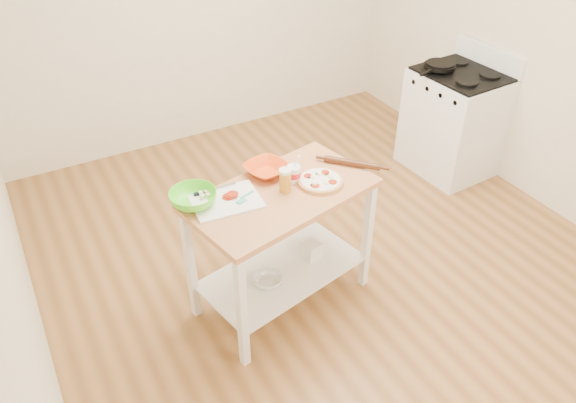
% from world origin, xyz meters
% --- Properties ---
extents(room_shell, '(4.04, 4.54, 2.74)m').
position_xyz_m(room_shell, '(0.00, 0.00, 1.35)').
color(room_shell, '#9B6A39').
rests_on(room_shell, ground).
extents(prep_island, '(1.26, 0.85, 0.90)m').
position_xyz_m(prep_island, '(-0.49, -0.23, 0.65)').
color(prep_island, tan).
rests_on(prep_island, ground).
extents(gas_stove, '(0.67, 0.77, 1.11)m').
position_xyz_m(gas_stove, '(1.68, 0.52, 0.47)').
color(gas_stove, white).
rests_on(gas_stove, ground).
extents(skillet, '(0.41, 0.27, 0.03)m').
position_xyz_m(skillet, '(1.54, 0.67, 0.97)').
color(skillet, black).
rests_on(skillet, gas_stove).
extents(pizza, '(0.29, 0.29, 0.05)m').
position_xyz_m(pizza, '(-0.23, -0.26, 0.92)').
color(pizza, tan).
rests_on(pizza, prep_island).
extents(cutting_board, '(0.43, 0.34, 0.04)m').
position_xyz_m(cutting_board, '(-0.83, -0.16, 0.91)').
color(cutting_board, white).
rests_on(cutting_board, prep_island).
extents(spatula, '(0.14, 0.09, 0.01)m').
position_xyz_m(spatula, '(-0.72, -0.20, 0.92)').
color(spatula, '#45B4A6').
rests_on(spatula, cutting_board).
extents(knife, '(0.27, 0.03, 0.01)m').
position_xyz_m(knife, '(-0.88, -0.03, 0.92)').
color(knife, silver).
rests_on(knife, cutting_board).
extents(orange_bowl, '(0.32, 0.32, 0.06)m').
position_xyz_m(orange_bowl, '(-0.48, -0.01, 0.93)').
color(orange_bowl, '#F14F15').
rests_on(orange_bowl, prep_island).
extents(green_bowl, '(0.29, 0.29, 0.09)m').
position_xyz_m(green_bowl, '(-1.00, -0.10, 0.94)').
color(green_bowl, '#5DE726').
rests_on(green_bowl, prep_island).
extents(beer_pint, '(0.08, 0.08, 0.15)m').
position_xyz_m(beer_pint, '(-0.46, -0.23, 0.98)').
color(beer_pint, '#C28220').
rests_on(beer_pint, prep_island).
extents(yogurt_tub, '(0.09, 0.09, 0.19)m').
position_xyz_m(yogurt_tub, '(-0.37, -0.17, 0.95)').
color(yogurt_tub, white).
rests_on(yogurt_tub, prep_island).
extents(rolling_pin, '(0.28, 0.30, 0.04)m').
position_xyz_m(rolling_pin, '(0.05, -0.20, 0.92)').
color(rolling_pin, '#4E2611').
rests_on(rolling_pin, prep_island).
extents(shelf_glass_bowl, '(0.25, 0.25, 0.06)m').
position_xyz_m(shelf_glass_bowl, '(-0.63, -0.30, 0.29)').
color(shelf_glass_bowl, silver).
rests_on(shelf_glass_bowl, prep_island).
extents(shelf_bin, '(0.14, 0.14, 0.12)m').
position_xyz_m(shelf_bin, '(-0.25, -0.21, 0.32)').
color(shelf_bin, white).
rests_on(shelf_bin, prep_island).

